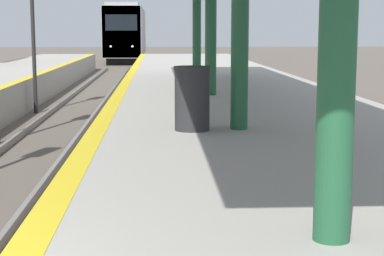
% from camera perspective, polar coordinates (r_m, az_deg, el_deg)
% --- Properties ---
extents(train, '(2.88, 17.68, 4.64)m').
position_cam_1_polar(train, '(56.16, -5.80, 8.40)').
color(train, black).
rests_on(train, ground).
extents(signal_far, '(0.36, 0.31, 4.72)m').
position_cam_1_polar(signal_far, '(20.59, -14.03, 10.42)').
color(signal_far, black).
rests_on(signal_far, ground).
extents(trash_bin, '(0.57, 0.57, 0.99)m').
position_cam_1_polar(trash_bin, '(9.89, 0.01, 2.66)').
color(trash_bin, '#262628').
rests_on(trash_bin, platform_right).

